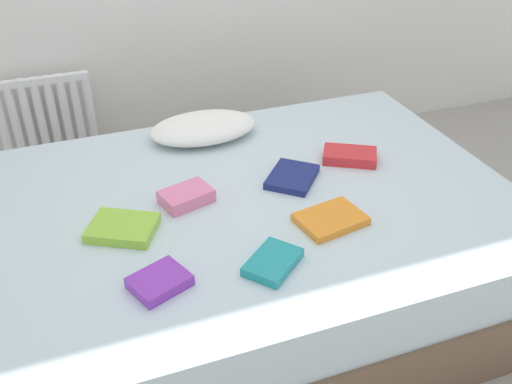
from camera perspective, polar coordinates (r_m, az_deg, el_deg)
The scene contains 11 objects.
ground_plane at distance 2.56m, azimuth 0.40°, elevation -9.62°, with size 8.00×8.00×0.00m, color #9E998E.
bed at distance 2.40m, azimuth 0.42°, elevation -5.28°, with size 2.00×1.50×0.50m.
radiator at distance 3.26m, azimuth -19.79°, elevation 6.40°, with size 0.49×0.04×0.51m.
pillow at distance 2.66m, azimuth -5.23°, elevation 6.34°, with size 0.49×0.30×0.10m, color white.
textbook_orange at distance 2.11m, azimuth 7.37°, elevation -2.68°, with size 0.23×0.17×0.03m, color orange.
textbook_pink at distance 2.21m, azimuth -6.89°, elevation -0.44°, with size 0.19×0.13×0.05m, color pink.
textbook_red at distance 2.51m, azimuth 9.24°, elevation 3.54°, with size 0.22×0.13×0.04m, color red.
textbook_teal at distance 1.90m, azimuth 1.67°, elevation -6.93°, with size 0.19×0.13×0.03m, color teal.
textbook_navy at distance 2.34m, azimuth 3.59°, elevation 1.50°, with size 0.22×0.17×0.03m, color navy.
textbook_lime at distance 2.10m, azimuth -13.03°, elevation -3.47°, with size 0.23×0.18×0.04m, color #8CC638.
textbook_purple at distance 1.85m, azimuth -9.49°, elevation -8.71°, with size 0.17×0.14×0.04m, color purple.
Camera 1 is at (-0.68, -1.77, 1.73)m, focal length 40.54 mm.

